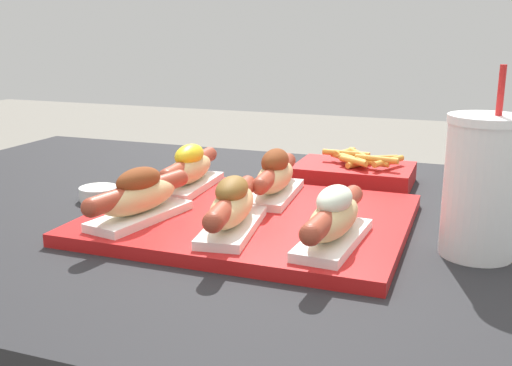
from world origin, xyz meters
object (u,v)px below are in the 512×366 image
object	(u,v)px
hot_dog_1	(232,206)
hot_dog_2	(334,218)
hot_dog_3	(190,168)
hot_dog_4	(275,176)
serving_tray	(251,219)
fries_basket	(355,173)
sauce_bowl	(99,193)
drink_cup	(481,186)
hot_dog_0	(140,196)

from	to	relation	value
hot_dog_1	hot_dog_2	xyz separation A→B (m)	(0.14, -0.00, 0.00)
hot_dog_3	hot_dog_4	xyz separation A→B (m)	(0.15, -0.00, 0.00)
serving_tray	hot_dog_2	bearing A→B (deg)	-31.11
hot_dog_2	serving_tray	bearing A→B (deg)	148.89
hot_dog_4	fries_basket	xyz separation A→B (m)	(0.09, 0.20, -0.03)
sauce_bowl	hot_dog_1	bearing A→B (deg)	-21.78
drink_cup	fries_basket	size ratio (longest dim) A/B	1.13
sauce_bowl	serving_tray	bearing A→B (deg)	-6.33
hot_dog_0	fries_basket	distance (m)	0.44
sauce_bowl	drink_cup	bearing A→B (deg)	-4.35
hot_dog_4	drink_cup	bearing A→B (deg)	-18.85
sauce_bowl	drink_cup	size ratio (longest dim) A/B	0.27
hot_dog_2	hot_dog_3	distance (m)	0.34
hot_dog_2	hot_dog_4	bearing A→B (deg)	127.73
hot_dog_2	sauce_bowl	distance (m)	0.45
hot_dog_1	hot_dog_3	size ratio (longest dim) A/B	0.99
hot_dog_1	hot_dog_4	xyz separation A→B (m)	(0.00, 0.17, 0.00)
hot_dog_3	hot_dog_4	size ratio (longest dim) A/B	1.00
drink_cup	fries_basket	bearing A→B (deg)	125.38
hot_dog_1	fries_basket	size ratio (longest dim) A/B	0.97
drink_cup	hot_dog_1	bearing A→B (deg)	-166.93
drink_cup	hot_dog_0	bearing A→B (deg)	-170.85
serving_tray	hot_dog_0	xyz separation A→B (m)	(-0.13, -0.09, 0.04)
serving_tray	drink_cup	bearing A→B (deg)	-2.52
hot_dog_2	drink_cup	xyz separation A→B (m)	(0.17, 0.07, 0.04)
hot_dog_1	drink_cup	bearing A→B (deg)	13.07
drink_cup	hot_dog_3	bearing A→B (deg)	167.03
fries_basket	hot_dog_0	bearing A→B (deg)	-121.32
hot_dog_1	sauce_bowl	bearing A→B (deg)	158.22
hot_dog_3	drink_cup	world-z (taller)	drink_cup
serving_tray	hot_dog_2	xyz separation A→B (m)	(0.14, -0.09, 0.04)
hot_dog_0	drink_cup	xyz separation A→B (m)	(0.44, 0.07, 0.04)
hot_dog_3	hot_dog_4	bearing A→B (deg)	-0.35
hot_dog_3	drink_cup	xyz separation A→B (m)	(0.45, -0.10, 0.04)
drink_cup	sauce_bowl	bearing A→B (deg)	175.65
serving_tray	hot_dog_3	world-z (taller)	hot_dog_3
serving_tray	fries_basket	bearing A→B (deg)	72.03
hot_dog_0	hot_dog_2	xyz separation A→B (m)	(0.28, -0.00, -0.00)
hot_dog_4	sauce_bowl	bearing A→B (deg)	-168.67
hot_dog_3	hot_dog_4	world-z (taller)	hot_dog_4
hot_dog_4	fries_basket	distance (m)	0.22
hot_dog_3	sauce_bowl	distance (m)	0.16
serving_tray	hot_dog_0	bearing A→B (deg)	-147.61
hot_dog_2	hot_dog_3	bearing A→B (deg)	148.32
hot_dog_2	drink_cup	size ratio (longest dim) A/B	0.86
hot_dog_1	hot_dog_2	bearing A→B (deg)	-0.60
serving_tray	sauce_bowl	xyz separation A→B (m)	(-0.29, 0.03, 0.00)
hot_dog_2	hot_dog_4	distance (m)	0.22
hot_dog_4	hot_dog_3	bearing A→B (deg)	179.65
hot_dog_1	hot_dog_4	world-z (taller)	hot_dog_4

